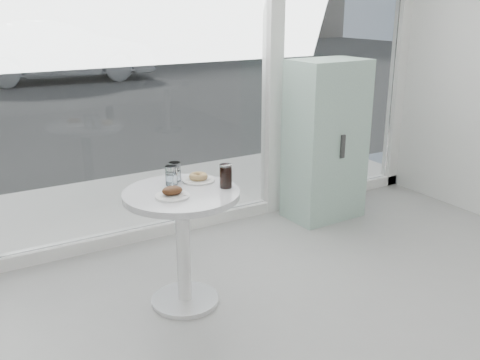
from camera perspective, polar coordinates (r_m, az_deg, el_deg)
storefront at (r=4.35m, az=-5.84°, el=16.20°), size 5.00×0.14×3.00m
main_table at (r=3.37m, az=-6.16°, el=-4.74°), size 0.72×0.72×0.77m
patio_deck at (r=5.38m, az=-9.59°, el=-1.97°), size 5.60×1.60×0.05m
mint_cabinet at (r=4.80m, az=9.11°, el=4.15°), size 0.67×0.47×1.42m
car_silver at (r=14.39m, az=-18.76°, el=12.85°), size 4.55×1.81×1.47m
plate_fritter at (r=3.20m, az=-7.18°, el=-1.34°), size 0.21×0.21×0.07m
plate_donut at (r=3.46m, az=-4.46°, el=0.20°), size 0.21×0.21×0.05m
water_tumbler_a at (r=3.40m, az=-7.33°, el=0.37°), size 0.08×0.08×0.12m
water_tumbler_b at (r=3.47m, az=-6.96°, el=0.76°), size 0.08×0.08×0.13m
cola_glass at (r=3.32m, az=-1.54°, el=0.39°), size 0.08×0.08×0.15m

